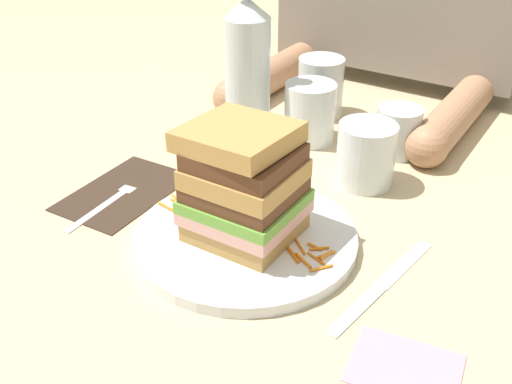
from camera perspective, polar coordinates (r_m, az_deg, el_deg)
ground_plane at (r=0.74m, az=-0.55°, el=-4.36°), size 3.00×3.00×0.00m
main_plate at (r=0.73m, az=-1.26°, el=-4.18°), size 0.26×0.26×0.01m
sandwich at (r=0.70m, az=-1.37°, el=0.77°), size 0.12×0.12×0.14m
carrot_shred_0 at (r=0.80m, az=-7.29°, el=-0.62°), size 0.03×0.01×0.00m
carrot_shred_1 at (r=0.79m, az=-6.59°, el=-1.01°), size 0.01×0.03×0.00m
carrot_shred_2 at (r=0.78m, az=-6.24°, el=-1.30°), size 0.03×0.01×0.00m
carrot_shred_3 at (r=0.78m, az=-8.14°, el=-1.43°), size 0.03×0.01×0.00m
carrot_shred_4 at (r=0.77m, az=-6.82°, el=-1.92°), size 0.03×0.00×0.00m
carrot_shred_5 at (r=0.79m, az=-7.28°, el=-1.07°), size 0.03×0.00×0.00m
carrot_shred_6 at (r=0.79m, az=-5.96°, el=-0.81°), size 0.01×0.03×0.00m
carrot_shred_7 at (r=0.69m, az=5.55°, el=-6.12°), size 0.03×0.01×0.00m
carrot_shred_8 at (r=0.69m, az=3.39°, el=-5.72°), size 0.03×0.02×0.00m
carrot_shred_9 at (r=0.69m, az=6.37°, el=-5.93°), size 0.01×0.02×0.00m
carrot_shred_10 at (r=0.70m, az=5.84°, el=-5.20°), size 0.02×0.02×0.00m
carrot_shred_11 at (r=0.68m, az=4.37°, el=-6.30°), size 0.03×0.02×0.00m
carrot_shred_12 at (r=0.68m, az=6.04°, el=-6.97°), size 0.02×0.02×0.00m
carrot_shred_13 at (r=0.71m, az=5.44°, el=-5.03°), size 0.02×0.01×0.00m
carrot_shred_14 at (r=0.70m, az=6.47°, el=-5.69°), size 0.02×0.02×0.00m
carrot_shred_15 at (r=0.71m, az=4.05°, el=-5.03°), size 0.03×0.02×0.00m
napkin_dark at (r=0.85m, az=-12.10°, el=0.03°), size 0.12×0.18×0.00m
fork at (r=0.84m, az=-13.08°, el=-0.47°), size 0.03×0.17×0.00m
knife at (r=0.68m, az=11.32°, el=-8.60°), size 0.04×0.20×0.00m
juice_glass at (r=0.85m, az=10.06°, el=3.22°), size 0.08×0.08×0.09m
water_bottle at (r=0.96m, az=-0.79°, el=11.48°), size 0.07×0.07×0.26m
empty_tumbler_0 at (r=1.06m, az=5.95°, el=9.61°), size 0.08×0.08×0.10m
empty_tumbler_1 at (r=0.94m, az=12.96°, el=5.48°), size 0.07×0.07×0.07m
empty_tumbler_2 at (r=0.96m, az=4.98°, el=7.30°), size 0.08×0.08×0.09m
napkin_pink at (r=0.60m, az=13.55°, el=-15.45°), size 0.11×0.09×0.00m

